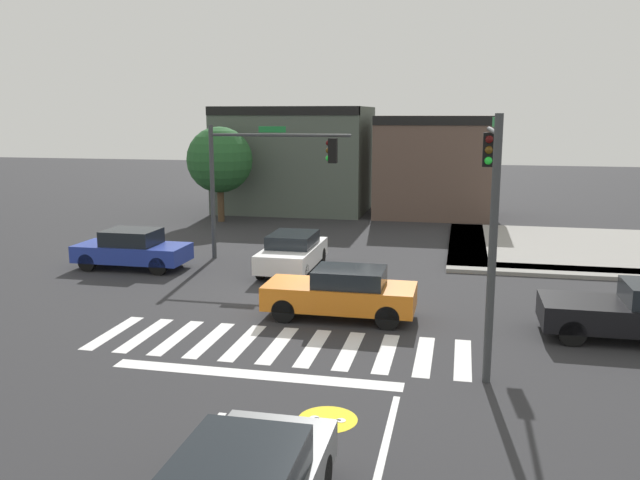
{
  "coord_description": "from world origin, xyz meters",
  "views": [
    {
      "loc": [
        4.46,
        -19.98,
        5.83
      ],
      "look_at": [
        -0.21,
        1.58,
        1.61
      ],
      "focal_mm": 36.91,
      "sensor_mm": 36.0,
      "label": 1
    }
  ],
  "objects_px": {
    "traffic_signal_southeast": "(491,188)",
    "car_orange": "(342,293)",
    "car_black": "(639,311)",
    "traffic_signal_northwest": "(265,166)",
    "car_blue": "(132,249)",
    "roadside_tree": "(220,160)",
    "car_white": "(293,252)"
  },
  "relations": [
    {
      "from": "car_blue",
      "to": "car_white",
      "type": "bearing_deg",
      "value": 7.96
    },
    {
      "from": "car_white",
      "to": "car_orange",
      "type": "distance_m",
      "value": 6.04
    },
    {
      "from": "car_white",
      "to": "car_orange",
      "type": "bearing_deg",
      "value": 28.23
    },
    {
      "from": "traffic_signal_southeast",
      "to": "car_orange",
      "type": "bearing_deg",
      "value": 66.12
    },
    {
      "from": "traffic_signal_southeast",
      "to": "car_orange",
      "type": "distance_m",
      "value": 5.46
    },
    {
      "from": "car_black",
      "to": "car_blue",
      "type": "bearing_deg",
      "value": -15.54
    },
    {
      "from": "car_black",
      "to": "car_orange",
      "type": "bearing_deg",
      "value": -1.68
    },
    {
      "from": "car_white",
      "to": "car_blue",
      "type": "bearing_deg",
      "value": -82.04
    },
    {
      "from": "roadside_tree",
      "to": "car_black",
      "type": "bearing_deg",
      "value": -42.44
    },
    {
      "from": "car_black",
      "to": "car_orange",
      "type": "distance_m",
      "value": 7.93
    },
    {
      "from": "traffic_signal_northwest",
      "to": "car_orange",
      "type": "xyz_separation_m",
      "value": [
        4.34,
        -6.86,
        -3.06
      ]
    },
    {
      "from": "traffic_signal_northwest",
      "to": "car_black",
      "type": "height_order",
      "value": "traffic_signal_northwest"
    },
    {
      "from": "car_blue",
      "to": "roadside_tree",
      "type": "height_order",
      "value": "roadside_tree"
    },
    {
      "from": "car_orange",
      "to": "roadside_tree",
      "type": "xyz_separation_m",
      "value": [
        -9.69,
        15.87,
        2.63
      ]
    },
    {
      "from": "traffic_signal_southeast",
      "to": "car_blue",
      "type": "distance_m",
      "value": 14.75
    },
    {
      "from": "traffic_signal_southeast",
      "to": "car_black",
      "type": "xyz_separation_m",
      "value": [
        3.96,
        1.52,
        -3.3
      ]
    },
    {
      "from": "car_white",
      "to": "roadside_tree",
      "type": "height_order",
      "value": "roadside_tree"
    },
    {
      "from": "traffic_signal_northwest",
      "to": "car_black",
      "type": "bearing_deg",
      "value": -30.02
    },
    {
      "from": "car_white",
      "to": "car_orange",
      "type": "height_order",
      "value": "car_orange"
    },
    {
      "from": "car_white",
      "to": "traffic_signal_northwest",
      "type": "bearing_deg",
      "value": -135.95
    },
    {
      "from": "car_orange",
      "to": "roadside_tree",
      "type": "height_order",
      "value": "roadside_tree"
    },
    {
      "from": "traffic_signal_northwest",
      "to": "car_white",
      "type": "xyz_separation_m",
      "value": [
        1.48,
        -1.53,
        -3.07
      ]
    },
    {
      "from": "car_orange",
      "to": "car_blue",
      "type": "bearing_deg",
      "value": -26.45
    },
    {
      "from": "car_white",
      "to": "car_black",
      "type": "bearing_deg",
      "value": 62.74
    },
    {
      "from": "traffic_signal_southeast",
      "to": "car_orange",
      "type": "relative_size",
      "value": 1.35
    },
    {
      "from": "car_white",
      "to": "roadside_tree",
      "type": "bearing_deg",
      "value": -147.1
    },
    {
      "from": "car_blue",
      "to": "roadside_tree",
      "type": "relative_size",
      "value": 0.82
    },
    {
      "from": "car_orange",
      "to": "car_blue",
      "type": "relative_size",
      "value": 1.02
    },
    {
      "from": "traffic_signal_southeast",
      "to": "traffic_signal_northwest",
      "type": "distance_m",
      "value": 11.97
    },
    {
      "from": "car_white",
      "to": "traffic_signal_southeast",
      "type": "bearing_deg",
      "value": 43.95
    },
    {
      "from": "traffic_signal_southeast",
      "to": "traffic_signal_northwest",
      "type": "height_order",
      "value": "traffic_signal_southeast"
    },
    {
      "from": "traffic_signal_northwest",
      "to": "car_black",
      "type": "distance_m",
      "value": 14.49
    }
  ]
}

